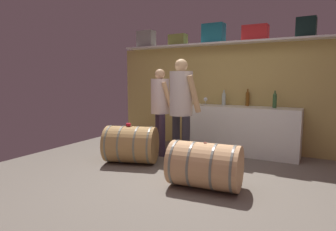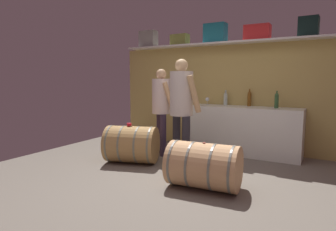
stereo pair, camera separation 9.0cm
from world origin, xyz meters
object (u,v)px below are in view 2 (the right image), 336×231
object	(u,v)px
wine_bottle_amber	(249,98)
wine_glass	(207,100)
tasting_cup	(129,124)
toolcase_olive	(180,40)
work_cabinet	(244,131)
winemaker_pouring	(182,102)
wine_barrel_near	(132,144)
wine_barrel_far	(204,166)
wine_bottle_clear	(226,98)
toolcase_black	(309,27)
toolcase_grey	(148,39)
toolcase_teal	(215,33)
toolcase_red	(257,33)
visitor_tasting	(162,103)
wine_bottle_green	(277,100)

from	to	relation	value
wine_bottle_amber	wine_glass	world-z (taller)	wine_bottle_amber
tasting_cup	toolcase_olive	bearing A→B (deg)	86.65
work_cabinet	winemaker_pouring	size ratio (longest dim) A/B	1.18
wine_barrel_near	wine_barrel_far	size ratio (longest dim) A/B	1.04
tasting_cup	winemaker_pouring	xyz separation A→B (m)	(0.84, 0.19, 0.39)
wine_barrel_near	tasting_cup	xyz separation A→B (m)	(-0.04, 0.00, 0.32)
wine_bottle_clear	winemaker_pouring	bearing A→B (deg)	-99.43
toolcase_olive	tasting_cup	xyz separation A→B (m)	(-0.09, -1.58, -1.50)
wine_bottle_clear	toolcase_black	bearing A→B (deg)	0.87
wine_glass	wine_barrel_far	xyz separation A→B (m)	(0.76, -2.01, -0.66)
tasting_cup	winemaker_pouring	bearing A→B (deg)	12.58
toolcase_grey	toolcase_teal	xyz separation A→B (m)	(1.49, 0.00, 0.01)
toolcase_olive	toolcase_red	size ratio (longest dim) A/B	0.84
work_cabinet	tasting_cup	world-z (taller)	work_cabinet
visitor_tasting	toolcase_olive	bearing A→B (deg)	142.92
toolcase_black	wine_bottle_amber	bearing A→B (deg)	-178.01
work_cabinet	winemaker_pouring	bearing A→B (deg)	-117.55
visitor_tasting	winemaker_pouring	bearing A→B (deg)	8.66
wine_barrel_near	tasting_cup	bearing A→B (deg)	162.54
toolcase_olive	wine_barrel_far	world-z (taller)	toolcase_olive
toolcase_teal	toolcase_red	size ratio (longest dim) A/B	0.94
wine_bottle_clear	wine_barrel_far	distance (m)	2.18
toolcase_teal	visitor_tasting	distance (m)	1.67
toolcase_grey	work_cabinet	bearing A→B (deg)	-2.92
toolcase_olive	toolcase_teal	bearing A→B (deg)	3.07
work_cabinet	toolcase_olive	bearing A→B (deg)	172.78
wine_bottle_green	wine_bottle_clear	distance (m)	0.93
toolcase_grey	wine_bottle_clear	size ratio (longest dim) A/B	1.30
tasting_cup	visitor_tasting	xyz separation A→B (m)	(0.20, 0.68, 0.31)
tasting_cup	visitor_tasting	distance (m)	0.77
wine_bottle_amber	work_cabinet	bearing A→B (deg)	-97.12
wine_bottle_amber	tasting_cup	bearing A→B (deg)	-133.23
wine_bottle_amber	visitor_tasting	world-z (taller)	visitor_tasting
winemaker_pouring	work_cabinet	bearing A→B (deg)	96.36
wine_bottle_clear	wine_bottle_amber	size ratio (longest dim) A/B	0.91
toolcase_red	wine_bottle_green	bearing A→B (deg)	-18.77
toolcase_olive	wine_bottle_clear	xyz separation A→B (m)	(0.98, -0.02, -1.13)
wine_bottle_green	wine_glass	xyz separation A→B (m)	(-1.28, 0.10, -0.04)
wine_bottle_clear	wine_bottle_amber	bearing A→B (deg)	5.21
toolcase_teal	wine_bottle_clear	size ratio (longest dim) A/B	1.44
wine_barrel_near	visitor_tasting	bearing A→B (deg)	59.46
work_cabinet	wine_barrel_near	xyz separation A→B (m)	(-1.43, -1.40, -0.13)
winemaker_pouring	visitor_tasting	size ratio (longest dim) A/B	1.08
toolcase_red	wine_barrel_far	world-z (taller)	toolcase_red
wine_bottle_green	visitor_tasting	world-z (taller)	visitor_tasting
wine_barrel_near	wine_glass	bearing A→B (deg)	49.09
wine_bottle_clear	visitor_tasting	bearing A→B (deg)	-134.72
wine_barrel_far	toolcase_red	bearing A→B (deg)	81.96
wine_glass	toolcase_teal	bearing A→B (deg)	15.25
wine_bottle_amber	wine_bottle_green	bearing A→B (deg)	-17.53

